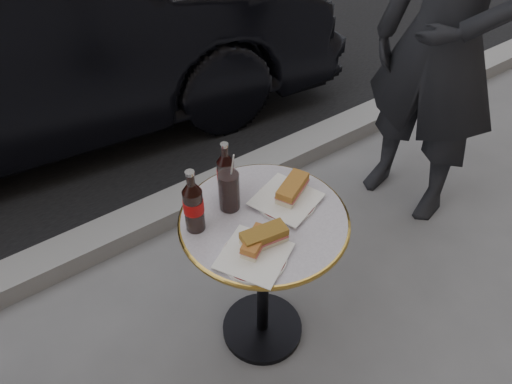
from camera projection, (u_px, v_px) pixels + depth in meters
ground at (262, 329)px, 2.29m from camera, size 80.00×80.00×0.00m
curb at (169, 209)px, 2.79m from camera, size 40.00×0.20×0.12m
bistro_table at (263, 280)px, 2.04m from camera, size 0.62×0.62×0.73m
plate_left at (254, 257)px, 1.65m from camera, size 0.28×0.28×0.01m
plate_right at (286, 201)px, 1.85m from camera, size 0.26×0.26×0.01m
sandwich_left_a at (255, 243)px, 1.66m from camera, size 0.14×0.12×0.05m
sandwich_left_b at (264, 237)px, 1.67m from camera, size 0.17×0.09×0.05m
sandwich_right at (292, 189)px, 1.84m from camera, size 0.17×0.14×0.05m
cola_bottle_left at (193, 201)px, 1.67m from camera, size 0.07×0.07×0.26m
cola_bottle_right at (226, 170)px, 1.80m from camera, size 0.08×0.08×0.24m
cola_glass at (229, 190)px, 1.78m from camera, size 0.09×0.09×0.16m
pedestrian at (445, 43)px, 2.31m from camera, size 0.59×0.78×1.91m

